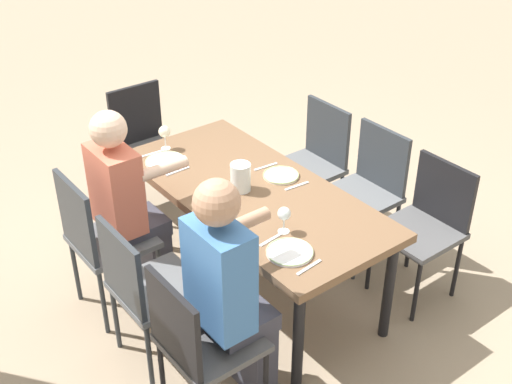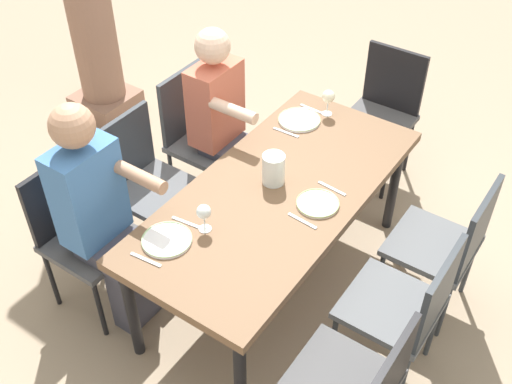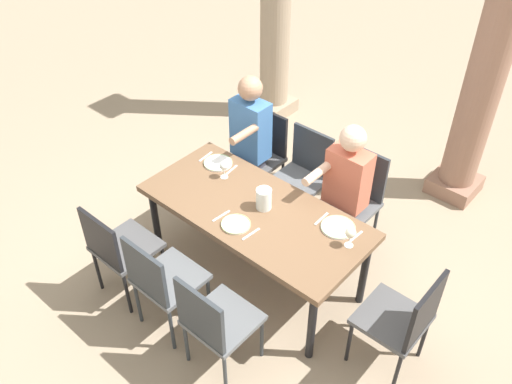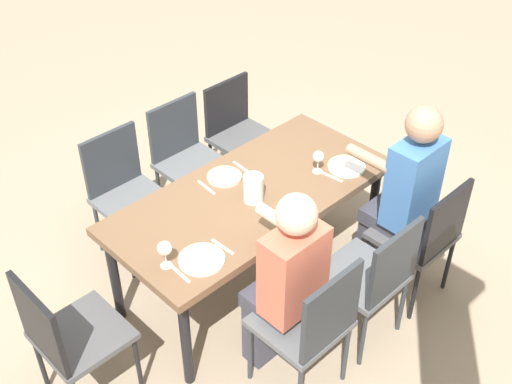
% 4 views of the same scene
% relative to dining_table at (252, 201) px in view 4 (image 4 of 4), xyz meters
% --- Properties ---
extents(ground_plane, '(16.00, 16.00, 0.00)m').
position_rel_dining_table_xyz_m(ground_plane, '(0.00, 0.00, -0.67)').
color(ground_plane, gray).
extents(dining_table, '(1.81, 0.84, 0.73)m').
position_rel_dining_table_xyz_m(dining_table, '(0.00, 0.00, 0.00)').
color(dining_table, brown).
rests_on(dining_table, ground).
extents(chair_west_north, '(0.44, 0.44, 0.90)m').
position_rel_dining_table_xyz_m(chair_west_north, '(-0.66, 0.84, -0.14)').
color(chair_west_north, '#4F4F50').
rests_on(chair_west_north, ground).
extents(chair_west_south, '(0.44, 0.44, 0.88)m').
position_rel_dining_table_xyz_m(chair_west_south, '(-0.66, -0.84, -0.15)').
color(chair_west_south, '#4F4F50').
rests_on(chair_west_south, ground).
extents(chair_mid_north, '(0.44, 0.44, 0.91)m').
position_rel_dining_table_xyz_m(chair_mid_north, '(-0.16, 0.84, -0.14)').
color(chair_mid_north, '#5B5E61').
rests_on(chair_mid_north, ground).
extents(chair_mid_south, '(0.44, 0.44, 0.91)m').
position_rel_dining_table_xyz_m(chair_mid_south, '(-0.16, -0.84, -0.14)').
color(chair_mid_south, '#5B5E61').
rests_on(chair_mid_south, ground).
extents(chair_east_north, '(0.44, 0.44, 0.95)m').
position_rel_dining_table_xyz_m(chair_east_north, '(0.38, 0.84, -0.12)').
color(chair_east_north, '#5B5E61').
rests_on(chair_east_north, ground).
extents(chair_east_south, '(0.44, 0.44, 0.89)m').
position_rel_dining_table_xyz_m(chair_east_south, '(0.38, -0.84, -0.16)').
color(chair_east_south, '#5B5E61').
rests_on(chair_east_south, ground).
extents(chair_head_east, '(0.44, 0.44, 0.92)m').
position_rel_dining_table_xyz_m(chair_head_east, '(1.33, 0.00, -0.14)').
color(chair_head_east, '#4F4F50').
rests_on(chair_head_east, ground).
extents(diner_woman_green, '(0.34, 0.49, 1.30)m').
position_rel_dining_table_xyz_m(diner_woman_green, '(0.37, 0.64, 0.03)').
color(diner_woman_green, '#3F3F4C').
rests_on(diner_woman_green, ground).
extents(diner_man_white, '(0.35, 0.50, 1.35)m').
position_rel_dining_table_xyz_m(diner_man_white, '(-0.66, 0.64, 0.06)').
color(diner_man_white, '#3F3F4C').
rests_on(diner_man_white, ground).
extents(plate_0, '(0.25, 0.25, 0.02)m').
position_rel_dining_table_xyz_m(plate_0, '(-0.62, 0.23, 0.08)').
color(plate_0, white).
rests_on(plate_0, dining_table).
extents(wine_glass_0, '(0.07, 0.07, 0.15)m').
position_rel_dining_table_xyz_m(wine_glass_0, '(-0.45, 0.13, 0.18)').
color(wine_glass_0, white).
rests_on(wine_glass_0, dining_table).
extents(fork_0, '(0.03, 0.17, 0.01)m').
position_rel_dining_table_xyz_m(fork_0, '(-0.77, 0.23, 0.07)').
color(fork_0, silver).
rests_on(fork_0, dining_table).
extents(spoon_0, '(0.04, 0.17, 0.01)m').
position_rel_dining_table_xyz_m(spoon_0, '(-0.47, 0.23, 0.07)').
color(spoon_0, silver).
rests_on(spoon_0, dining_table).
extents(plate_1, '(0.22, 0.22, 0.02)m').
position_rel_dining_table_xyz_m(plate_1, '(0.02, -0.23, 0.08)').
color(plate_1, silver).
rests_on(plate_1, dining_table).
extents(fork_1, '(0.03, 0.17, 0.01)m').
position_rel_dining_table_xyz_m(fork_1, '(-0.13, -0.23, 0.07)').
color(fork_1, silver).
rests_on(fork_1, dining_table).
extents(spoon_1, '(0.03, 0.17, 0.01)m').
position_rel_dining_table_xyz_m(spoon_1, '(0.17, -0.23, 0.07)').
color(spoon_1, silver).
rests_on(spoon_1, dining_table).
extents(plate_2, '(0.26, 0.26, 0.02)m').
position_rel_dining_table_xyz_m(plate_2, '(0.60, 0.24, 0.08)').
color(plate_2, white).
rests_on(plate_2, dining_table).
extents(wine_glass_2, '(0.08, 0.08, 0.17)m').
position_rel_dining_table_xyz_m(wine_glass_2, '(0.77, 0.14, 0.19)').
color(wine_glass_2, white).
rests_on(wine_glass_2, dining_table).
extents(fork_2, '(0.02, 0.17, 0.01)m').
position_rel_dining_table_xyz_m(fork_2, '(0.45, 0.24, 0.07)').
color(fork_2, silver).
rests_on(fork_2, dining_table).
extents(spoon_2, '(0.02, 0.17, 0.01)m').
position_rel_dining_table_xyz_m(spoon_2, '(0.75, 0.24, 0.07)').
color(spoon_2, silver).
rests_on(spoon_2, dining_table).
extents(water_pitcher, '(0.12, 0.12, 0.17)m').
position_rel_dining_table_xyz_m(water_pitcher, '(0.04, 0.06, 0.14)').
color(water_pitcher, white).
rests_on(water_pitcher, dining_table).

